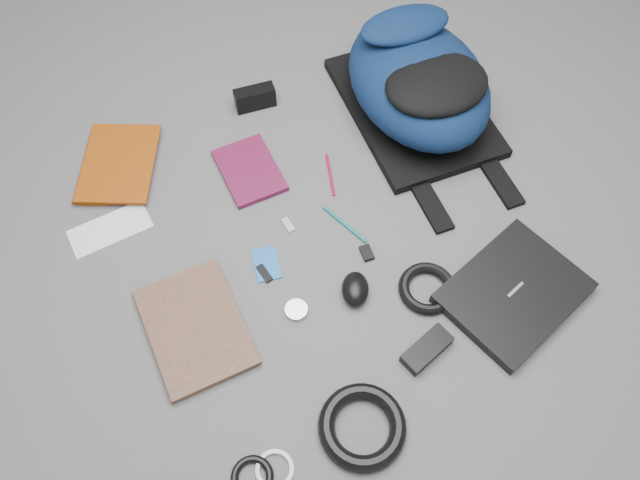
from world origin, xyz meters
name	(u,v)px	position (x,y,z in m)	size (l,w,h in m)	color
ground	(320,244)	(0.00, 0.00, 0.00)	(4.00, 4.00, 0.00)	#4F4F51
backpack	(418,81)	(0.40, 0.31, 0.11)	(0.37, 0.54, 0.22)	black
laptop	(514,292)	(0.37, -0.30, 0.02)	(0.31, 0.24, 0.03)	black
textbook_red	(83,163)	(-0.49, 0.45, 0.01)	(0.19, 0.26, 0.03)	#742E06
comic_book	(151,346)	(-0.45, -0.11, 0.01)	(0.21, 0.29, 0.02)	#AB600C
envelope	(110,229)	(-0.47, 0.23, 0.00)	(0.20, 0.09, 0.00)	silver
dvd_case	(249,170)	(-0.09, 0.27, 0.01)	(0.14, 0.20, 0.02)	#440D25
compact_camera	(255,98)	(0.00, 0.49, 0.03)	(0.11, 0.04, 0.06)	black
sticker_disc	(238,164)	(-0.11, 0.31, 0.00)	(0.07, 0.07, 0.00)	silver
pen_teal	(345,224)	(0.08, 0.03, 0.00)	(0.01, 0.01, 0.15)	#0C626D
pen_red	(330,175)	(0.10, 0.18, 0.00)	(0.01, 0.01, 0.13)	#A20C26
id_badge	(267,264)	(-0.14, -0.01, 0.00)	(0.06, 0.09, 0.00)	blue
usb_black	(264,273)	(-0.15, -0.03, 0.00)	(0.02, 0.05, 0.01)	black
usb_silver	(288,225)	(-0.05, 0.08, 0.00)	(0.02, 0.04, 0.01)	silver
key_fob	(367,253)	(0.10, -0.07, 0.01)	(0.03, 0.04, 0.01)	black
mouse	(355,289)	(0.03, -0.15, 0.02)	(0.06, 0.09, 0.05)	black
headphone_left	(200,324)	(-0.33, -0.10, 0.01)	(0.05, 0.05, 0.01)	#B1B0B3
headphone_right	(296,310)	(-0.12, -0.15, 0.01)	(0.05, 0.05, 0.01)	#B2B2B4
cable_coil	(427,288)	(0.19, -0.21, 0.01)	(0.14, 0.14, 0.03)	black
power_brick	(427,349)	(0.12, -0.35, 0.01)	(0.12, 0.05, 0.03)	black
power_cord_coil	(362,427)	(-0.08, -0.45, 0.02)	(0.19, 0.19, 0.04)	black
earbud_coil	(252,477)	(-0.33, -0.46, 0.01)	(0.09, 0.09, 0.02)	black
white_cable_coil	(275,469)	(-0.28, -0.46, 0.01)	(0.08, 0.08, 0.01)	white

